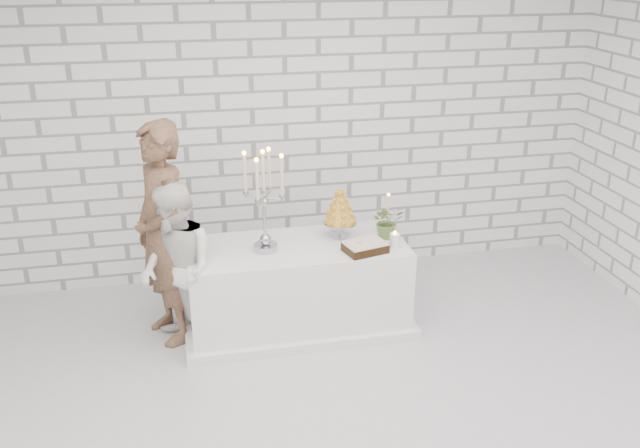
{
  "coord_description": "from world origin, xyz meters",
  "views": [
    {
      "loc": [
        -1.01,
        -3.7,
        3.05
      ],
      "look_at": [
        0.02,
        1.1,
        1.05
      ],
      "focal_mm": 38.63,
      "sensor_mm": 36.0,
      "label": 1
    }
  ],
  "objects_px": {
    "cake_table": "(298,286)",
    "bride": "(177,270)",
    "candelabra": "(264,201)",
    "croquembouche": "(340,212)",
    "groom": "(163,234)"
  },
  "relations": [
    {
      "from": "cake_table",
      "to": "bride",
      "type": "relative_size",
      "value": 1.28
    },
    {
      "from": "groom",
      "to": "candelabra",
      "type": "relative_size",
      "value": 2.17
    },
    {
      "from": "bride",
      "to": "croquembouche",
      "type": "distance_m",
      "value": 1.41
    },
    {
      "from": "groom",
      "to": "candelabra",
      "type": "height_order",
      "value": "groom"
    },
    {
      "from": "bride",
      "to": "candelabra",
      "type": "height_order",
      "value": "candelabra"
    },
    {
      "from": "candelabra",
      "to": "cake_table",
      "type": "bearing_deg",
      "value": 8.95
    },
    {
      "from": "cake_table",
      "to": "groom",
      "type": "bearing_deg",
      "value": 176.51
    },
    {
      "from": "cake_table",
      "to": "candelabra",
      "type": "relative_size",
      "value": 2.13
    },
    {
      "from": "groom",
      "to": "bride",
      "type": "height_order",
      "value": "groom"
    },
    {
      "from": "groom",
      "to": "croquembouche",
      "type": "height_order",
      "value": "groom"
    },
    {
      "from": "cake_table",
      "to": "candelabra",
      "type": "height_order",
      "value": "candelabra"
    },
    {
      "from": "croquembouche",
      "to": "candelabra",
      "type": "bearing_deg",
      "value": -168.12
    },
    {
      "from": "bride",
      "to": "candelabra",
      "type": "xyz_separation_m",
      "value": [
        0.71,
        0.12,
        0.47
      ]
    },
    {
      "from": "bride",
      "to": "candelabra",
      "type": "relative_size",
      "value": 1.66
    },
    {
      "from": "cake_table",
      "to": "bride",
      "type": "xyz_separation_m",
      "value": [
        -0.98,
        -0.16,
        0.33
      ]
    }
  ]
}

